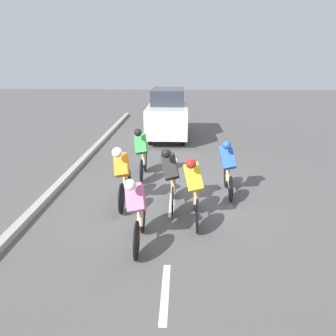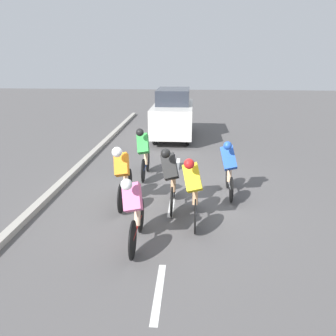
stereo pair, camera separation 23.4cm
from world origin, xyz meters
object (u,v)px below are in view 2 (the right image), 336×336
object	(u,v)px
cyclist_blue	(229,167)
support_car	(173,114)
cyclist_pink	(134,210)
cyclist_black	(171,176)
cyclist_yellow	(193,189)
cyclist_green	(144,151)
cyclist_orange	(123,174)

from	to	relation	value
cyclist_blue	support_car	xyz separation A→B (m)	(1.82, -6.44, 0.27)
cyclist_pink	cyclist_black	world-z (taller)	cyclist_black
cyclist_pink	cyclist_yellow	size ratio (longest dim) A/B	0.98
cyclist_pink	support_car	bearing A→B (deg)	-91.21
cyclist_pink	cyclist_yellow	world-z (taller)	cyclist_yellow
cyclist_yellow	cyclist_pink	bearing A→B (deg)	42.53
cyclist_green	cyclist_black	distance (m)	2.25
cyclist_orange	cyclist_yellow	xyz separation A→B (m)	(-1.69, 0.80, -0.01)
cyclist_pink	cyclist_orange	size ratio (longest dim) A/B	0.97
cyclist_black	cyclist_blue	xyz separation A→B (m)	(-1.44, -0.84, -0.01)
support_car	cyclist_pink	bearing A→B (deg)	88.79
cyclist_black	support_car	bearing A→B (deg)	-87.01
cyclist_green	cyclist_pink	world-z (taller)	cyclist_green
cyclist_orange	cyclist_black	bearing A→B (deg)	176.04
cyclist_blue	support_car	world-z (taller)	support_car
cyclist_blue	cyclist_yellow	xyz separation A→B (m)	(0.91, 1.56, 0.00)
cyclist_green	cyclist_black	bearing A→B (deg)	114.57
cyclist_orange	cyclist_yellow	size ratio (longest dim) A/B	1.01
cyclist_green	cyclist_black	xyz separation A→B (m)	(-0.93, 2.04, -0.00)
cyclist_green	cyclist_blue	size ratio (longest dim) A/B	1.03
cyclist_orange	cyclist_blue	world-z (taller)	cyclist_orange
cyclist_green	cyclist_yellow	bearing A→B (deg)	117.98
cyclist_blue	cyclist_yellow	size ratio (longest dim) A/B	0.95
cyclist_orange	cyclist_yellow	world-z (taller)	cyclist_yellow
cyclist_green	cyclist_pink	size ratio (longest dim) A/B	1.00
cyclist_black	cyclist_blue	size ratio (longest dim) A/B	1.05
cyclist_yellow	cyclist_orange	bearing A→B (deg)	-25.22
cyclist_green	support_car	bearing A→B (deg)	-96.04
cyclist_pink	cyclist_black	distance (m)	1.82
cyclist_green	cyclist_orange	distance (m)	1.97
cyclist_black	cyclist_yellow	distance (m)	0.89
cyclist_green	cyclist_pink	distance (m)	3.79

